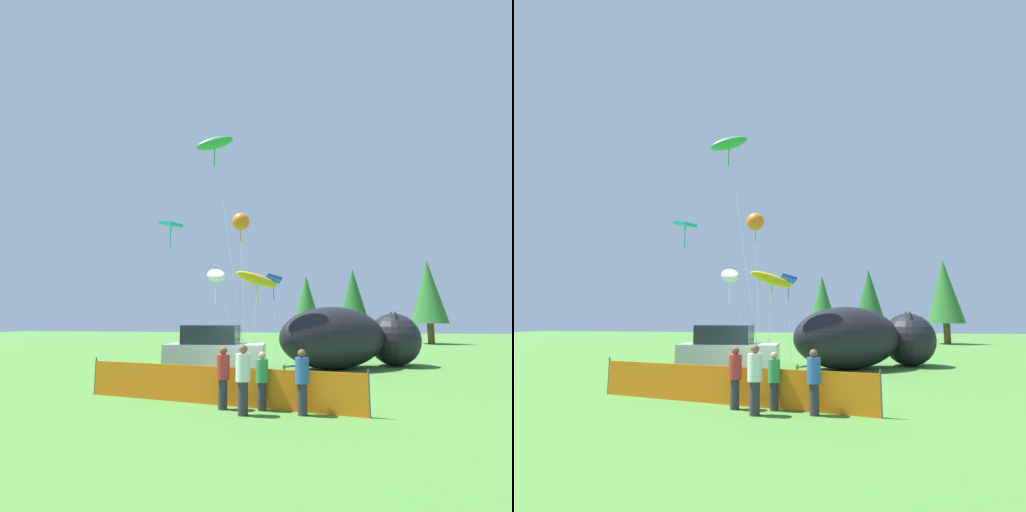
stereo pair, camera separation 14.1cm
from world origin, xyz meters
TOP-DOWN VIEW (x-y plane):
  - ground_plane at (0.00, 0.00)m, footprint 120.00×120.00m
  - parked_car at (-1.66, 1.39)m, footprint 4.10×2.33m
  - folding_chair at (1.51, -0.41)m, footprint 0.51×0.51m
  - inflatable_cat at (3.93, 6.86)m, footprint 8.00×6.39m
  - safety_fence at (-0.47, -2.78)m, footprint 8.84×1.74m
  - spectator_in_white_shirt at (2.21, -3.63)m, footprint 0.37×0.37m
  - spectator_in_green_shirt at (-0.04, -3.34)m, footprint 0.37×0.37m
  - spectator_in_grey_shirt at (0.67, -3.92)m, footprint 0.40×0.40m
  - spectator_in_yellow_shirt at (1.07, -3.26)m, footprint 0.35×0.35m
  - kite_green_fish at (-2.80, 4.72)m, footprint 3.19×1.79m
  - kite_orange_flower at (-2.32, 9.02)m, footprint 1.19×2.10m
  - kite_white_ghost at (-2.16, 3.13)m, footprint 2.53×2.36m
  - kite_yellow_hero at (-1.07, 7.81)m, footprint 2.40×2.87m
  - kite_blue_box at (-0.33, 9.46)m, footprint 1.18×1.35m
  - kite_teal_diamond at (-5.12, 4.76)m, footprint 2.22×1.92m
  - horizon_tree_east at (5.83, 34.83)m, footprint 3.55×3.55m
  - horizon_tree_west at (13.05, 29.08)m, footprint 3.63×3.63m
  - horizon_tree_mid at (0.20, 34.78)m, footprint 3.28×3.28m

SIDE VIEW (x-z plane):
  - ground_plane at x=0.00m, z-range 0.00..0.00m
  - safety_fence at x=-0.47m, z-range -0.05..1.15m
  - folding_chair at x=1.51m, z-range 0.09..1.02m
  - spectator_in_yellow_shirt at x=1.07m, z-range 0.07..1.66m
  - spectator_in_white_shirt at x=2.21m, z-range 0.08..1.77m
  - spectator_in_green_shirt at x=-0.04m, z-range 0.08..1.79m
  - spectator_in_grey_shirt at x=0.67m, z-range 0.08..1.90m
  - parked_car at x=-1.66m, z-range -0.04..2.22m
  - inflatable_cat at x=3.93m, z-range -0.12..2.99m
  - kite_white_ghost at x=-2.16m, z-range 1.99..6.97m
  - kite_yellow_hero at x=-1.07m, z-range 2.04..7.41m
  - horizon_tree_mid at x=0.20m, z-range 0.89..8.72m
  - kite_blue_box at x=-0.33m, z-range 2.25..7.48m
  - horizon_tree_east at x=5.83m, z-range 0.97..9.44m
  - horizon_tree_west at x=13.05m, z-range 0.99..9.65m
  - kite_teal_diamond at x=-5.12m, z-range 3.50..11.13m
  - kite_orange_flower at x=-2.32m, z-range 3.96..13.02m
  - kite_green_fish at x=-2.80m, z-range 5.55..17.92m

